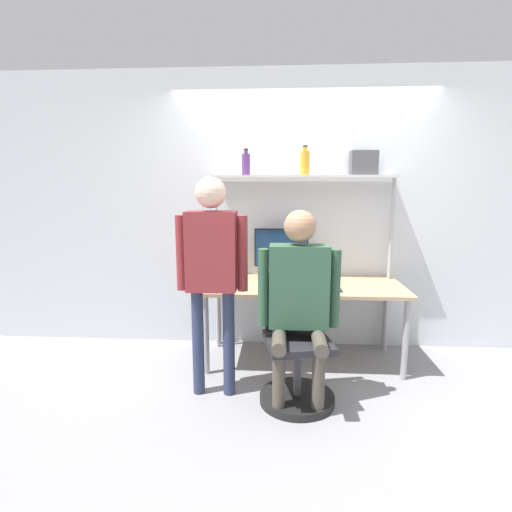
% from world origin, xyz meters
% --- Properties ---
extents(ground_plane, '(12.00, 12.00, 0.00)m').
position_xyz_m(ground_plane, '(0.00, 0.00, 0.00)').
color(ground_plane, gray).
extents(wall_back, '(8.00, 0.06, 2.70)m').
position_xyz_m(wall_back, '(0.00, 0.84, 1.35)').
color(wall_back, silver).
rests_on(wall_back, ground_plane).
extents(desk, '(1.79, 0.79, 0.73)m').
position_xyz_m(desk, '(0.00, 0.41, 0.66)').
color(desk, tan).
rests_on(desk, ground_plane).
extents(shelf_unit, '(1.70, 0.25, 1.70)m').
position_xyz_m(shelf_unit, '(0.00, 0.68, 1.44)').
color(shelf_unit, silver).
rests_on(shelf_unit, ground_plane).
extents(monitor, '(0.52, 0.21, 0.48)m').
position_xyz_m(monitor, '(-0.20, 0.66, 0.99)').
color(monitor, black).
rests_on(monitor, desk).
extents(laptop, '(0.34, 0.21, 0.20)m').
position_xyz_m(laptop, '(-0.00, 0.24, 0.78)').
color(laptop, silver).
rests_on(laptop, desk).
extents(cell_phone, '(0.07, 0.15, 0.01)m').
position_xyz_m(cell_phone, '(0.28, 0.21, 0.73)').
color(cell_phone, black).
rests_on(cell_phone, desk).
extents(office_chair, '(0.56, 0.56, 0.95)m').
position_xyz_m(office_chair, '(-0.08, -0.30, 0.30)').
color(office_chair, black).
rests_on(office_chair, ground_plane).
extents(person_seated, '(0.59, 0.47, 1.44)m').
position_xyz_m(person_seated, '(-0.07, -0.34, 0.86)').
color(person_seated, '#4C473D').
rests_on(person_seated, ground_plane).
extents(person_standing, '(0.53, 0.23, 1.67)m').
position_xyz_m(person_standing, '(-0.71, -0.25, 1.06)').
color(person_standing, '#2D3856').
rests_on(person_standing, ground_plane).
extents(bottle_purple, '(0.08, 0.08, 0.24)m').
position_xyz_m(bottle_purple, '(-0.54, 0.68, 1.80)').
color(bottle_purple, '#593372').
rests_on(bottle_purple, shelf_unit).
extents(bottle_amber, '(0.09, 0.09, 0.27)m').
position_xyz_m(bottle_amber, '(0.01, 0.68, 1.81)').
color(bottle_amber, gold).
rests_on(bottle_amber, shelf_unit).
extents(storage_box, '(0.24, 0.16, 0.22)m').
position_xyz_m(storage_box, '(0.54, 0.68, 1.81)').
color(storage_box, '#4C4C51').
rests_on(storage_box, shelf_unit).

